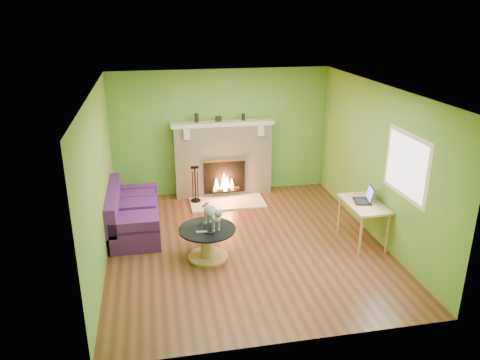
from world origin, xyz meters
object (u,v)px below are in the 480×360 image
object	(u,v)px
cat	(212,215)
desk	(364,208)
coffee_table	(208,241)
sofa	(132,215)

from	to	relation	value
cat	desk	bearing A→B (deg)	-17.31
desk	cat	xyz separation A→B (m)	(-2.54, 0.02, 0.08)
desk	coffee_table	bearing A→B (deg)	-179.29
coffee_table	cat	bearing A→B (deg)	32.01
cat	coffee_table	bearing A→B (deg)	-164.91
desk	cat	size ratio (longest dim) A/B	1.50
coffee_table	desk	bearing A→B (deg)	0.71
sofa	coffee_table	xyz separation A→B (m)	(1.19, -1.20, -0.02)
sofa	desk	distance (m)	4.00
sofa	cat	bearing A→B (deg)	-42.32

